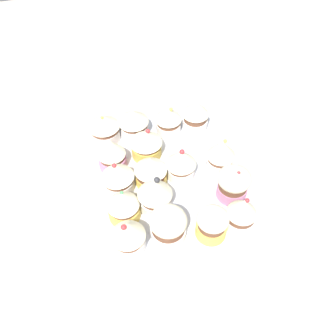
% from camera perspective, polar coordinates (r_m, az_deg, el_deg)
% --- Properties ---
extents(ground_plane, '(1.80, 1.80, 0.03)m').
position_cam_1_polar(ground_plane, '(0.73, 0.00, -2.87)').
color(ground_plane, '#B2A899').
extents(baking_tray, '(0.30, 0.36, 0.01)m').
position_cam_1_polar(baking_tray, '(0.72, 0.00, -1.85)').
color(baking_tray, silver).
rests_on(baking_tray, ground_plane).
extents(cupcake_0, '(0.06, 0.06, 0.07)m').
position_cam_1_polar(cupcake_0, '(0.79, 4.40, 8.42)').
color(cupcake_0, white).
rests_on(cupcake_0, baking_tray).
extents(cupcake_1, '(0.06, 0.06, 0.07)m').
position_cam_1_polar(cupcake_1, '(0.78, 0.07, 7.66)').
color(cupcake_1, white).
rests_on(cupcake_1, baking_tray).
extents(cupcake_2, '(0.07, 0.07, 0.06)m').
position_cam_1_polar(cupcake_2, '(0.78, -5.54, 7.25)').
color(cupcake_2, white).
rests_on(cupcake_2, baking_tray).
extents(cupcake_3, '(0.07, 0.07, 0.07)m').
position_cam_1_polar(cupcake_3, '(0.77, -10.09, 6.38)').
color(cupcake_3, white).
rests_on(cupcake_3, baking_tray).
extents(cupcake_4, '(0.07, 0.07, 0.07)m').
position_cam_1_polar(cupcake_4, '(0.73, -3.50, 3.95)').
color(cupcake_4, '#EFC651').
rests_on(cupcake_4, baking_tray).
extents(cupcake_5, '(0.06, 0.06, 0.07)m').
position_cam_1_polar(cupcake_5, '(0.71, -8.98, 2.28)').
color(cupcake_5, pink).
rests_on(cupcake_5, baking_tray).
extents(cupcake_6, '(0.06, 0.06, 0.08)m').
position_cam_1_polar(cupcake_6, '(0.71, 8.45, 2.08)').
color(cupcake_6, white).
rests_on(cupcake_6, baking_tray).
extents(cupcake_7, '(0.06, 0.06, 0.07)m').
position_cam_1_polar(cupcake_7, '(0.69, 2.03, 0.90)').
color(cupcake_7, white).
rests_on(cupcake_7, baking_tray).
extents(cupcake_8, '(0.06, 0.06, 0.07)m').
position_cam_1_polar(cupcake_8, '(0.68, -2.69, -0.66)').
color(cupcake_8, '#EFC651').
rests_on(cupcake_8, baking_tray).
extents(cupcake_9, '(0.06, 0.06, 0.07)m').
position_cam_1_polar(cupcake_9, '(0.68, -8.03, -1.31)').
color(cupcake_9, white).
rests_on(cupcake_9, baking_tray).
extents(cupcake_10, '(0.06, 0.06, 0.07)m').
position_cam_1_polar(cupcake_10, '(0.67, 10.34, -2.41)').
color(cupcake_10, pink).
rests_on(cupcake_10, baking_tray).
extents(cupcake_11, '(0.06, 0.06, 0.08)m').
position_cam_1_polar(cupcake_11, '(0.64, -2.09, -4.05)').
color(cupcake_11, white).
rests_on(cupcake_11, baking_tray).
extents(cupcake_12, '(0.06, 0.06, 0.07)m').
position_cam_1_polar(cupcake_12, '(0.64, -7.12, -5.84)').
color(cupcake_12, '#EFC651').
rests_on(cupcake_12, baking_tray).
extents(cupcake_13, '(0.05, 0.05, 0.08)m').
position_cam_1_polar(cupcake_13, '(0.63, 11.62, -6.95)').
color(cupcake_13, white).
rests_on(cupcake_13, baking_tray).
extents(cupcake_14, '(0.06, 0.06, 0.06)m').
position_cam_1_polar(cupcake_14, '(0.62, 7.01, -8.74)').
color(cupcake_14, '#EFC651').
rests_on(cupcake_14, baking_tray).
extents(cupcake_15, '(0.06, 0.06, 0.07)m').
position_cam_1_polar(cupcake_15, '(0.61, 0.04, -9.05)').
color(cupcake_15, white).
rests_on(cupcake_15, baking_tray).
extents(cupcake_16, '(0.06, 0.06, 0.08)m').
position_cam_1_polar(cupcake_16, '(0.60, -6.37, -10.59)').
color(cupcake_16, white).
rests_on(cupcake_16, baking_tray).
extents(napkin, '(0.15, 0.13, 0.01)m').
position_cam_1_polar(napkin, '(0.86, 13.82, 7.09)').
color(napkin, white).
rests_on(napkin, ground_plane).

